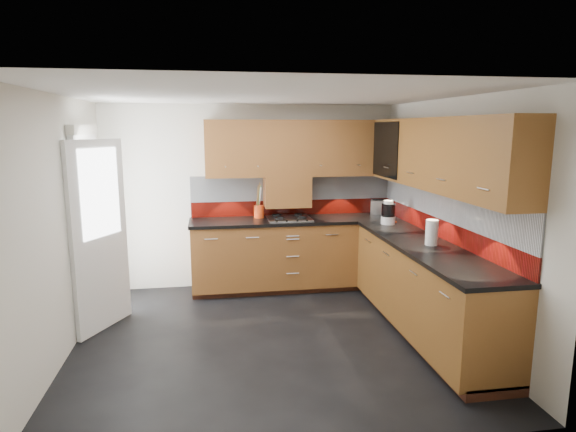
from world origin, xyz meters
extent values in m
cube|color=black|center=(0.00, 0.00, -0.01)|extent=(4.00, 3.80, 0.02)
cube|color=white|center=(0.00, 0.00, 2.45)|extent=(4.00, 3.80, 0.10)
cube|color=silver|center=(0.00, 1.84, 1.20)|extent=(4.00, 0.08, 2.64)
cube|color=silver|center=(0.00, -1.84, 1.20)|extent=(4.00, 0.08, 2.64)
cube|color=silver|center=(-1.94, 0.00, 1.20)|extent=(0.08, 3.80, 2.64)
cube|color=silver|center=(1.94, 0.00, 1.20)|extent=(0.08, 3.80, 2.64)
cube|color=brown|center=(0.55, 1.50, 0.48)|extent=(2.70, 0.60, 0.95)
cube|color=brown|center=(1.60, -0.10, 0.48)|extent=(0.60, 2.60, 0.95)
cube|color=#442013|center=(0.55, 1.53, 0.05)|extent=(2.70, 0.54, 0.10)
cube|color=#442013|center=(1.63, -0.10, 0.05)|extent=(0.54, 2.60, 0.10)
cube|color=black|center=(0.54, 1.49, 0.92)|extent=(2.72, 0.62, 0.04)
cube|color=black|center=(1.59, -0.12, 0.92)|extent=(0.62, 2.60, 0.04)
cube|color=maroon|center=(0.55, 1.79, 1.04)|extent=(2.70, 0.02, 0.20)
cube|color=silver|center=(0.55, 1.79, 1.31)|extent=(2.70, 0.02, 0.34)
cube|color=maroon|center=(1.89, 0.20, 1.04)|extent=(0.02, 3.20, 0.20)
cube|color=silver|center=(1.89, 0.20, 1.31)|extent=(0.02, 3.20, 0.34)
cube|color=brown|center=(0.65, 1.64, 1.84)|extent=(2.50, 0.33, 0.72)
cube|color=brown|center=(1.73, 0.04, 1.84)|extent=(0.33, 2.87, 0.72)
cube|color=silver|center=(0.50, 1.46, 1.63)|extent=(1.80, 0.01, 0.16)
cube|color=silver|center=(1.56, 0.00, 1.63)|extent=(0.01, 2.00, 0.16)
cube|color=brown|center=(0.45, 1.64, 1.28)|extent=(0.60, 0.33, 0.40)
cube|color=black|center=(1.56, 1.07, 1.84)|extent=(0.01, 0.80, 0.66)
cube|color=#FFD18C|center=(1.87, 1.07, 1.84)|extent=(0.01, 0.76, 0.64)
cube|color=black|center=(1.73, 1.07, 1.86)|extent=(0.29, 0.76, 0.01)
cylinder|color=black|center=(1.73, 0.82, 1.96)|extent=(0.07, 0.07, 0.16)
cylinder|color=black|center=(1.73, 0.97, 1.96)|extent=(0.07, 0.07, 0.16)
cylinder|color=white|center=(1.73, 1.12, 1.96)|extent=(0.07, 0.07, 0.16)
cylinder|color=black|center=(1.73, 1.27, 1.96)|extent=(0.07, 0.07, 0.16)
cube|color=white|center=(-1.86, 0.90, 1.02)|extent=(0.06, 0.95, 2.04)
cube|color=white|center=(-1.68, 0.55, 1.00)|extent=(0.42, 0.73, 1.98)
cube|color=white|center=(-1.65, 0.55, 1.45)|extent=(0.28, 0.50, 0.90)
cube|color=silver|center=(0.45, 1.48, 0.95)|extent=(0.56, 0.48, 0.02)
torus|color=black|center=(0.31, 1.37, 0.98)|extent=(0.12, 0.12, 0.02)
torus|color=black|center=(0.59, 1.37, 0.98)|extent=(0.12, 0.12, 0.02)
torus|color=black|center=(0.31, 1.59, 0.98)|extent=(0.12, 0.12, 0.02)
torus|color=black|center=(0.59, 1.59, 0.98)|extent=(0.12, 0.12, 0.02)
cube|color=black|center=(0.45, 1.25, 0.96)|extent=(0.42, 0.04, 0.02)
cylinder|color=#DC4214|center=(0.08, 1.64, 1.02)|extent=(0.13, 0.13, 0.16)
cylinder|color=brown|center=(0.08, 1.66, 1.22)|extent=(0.06, 0.02, 0.32)
cylinder|color=brown|center=(0.09, 1.66, 1.21)|extent=(0.05, 0.04, 0.30)
cylinder|color=brown|center=(0.07, 1.66, 1.23)|extent=(0.06, 0.03, 0.34)
cylinder|color=brown|center=(0.09, 1.65, 1.20)|extent=(0.04, 0.05, 0.28)
cylinder|color=brown|center=(0.06, 1.65, 1.21)|extent=(0.04, 0.05, 0.31)
cube|color=silver|center=(1.75, 1.66, 1.03)|extent=(0.31, 0.25, 0.19)
cube|color=black|center=(1.75, 1.66, 1.13)|extent=(0.20, 0.09, 0.01)
cube|color=black|center=(1.75, 1.70, 1.13)|extent=(0.20, 0.09, 0.01)
cylinder|color=white|center=(1.59, 0.97, 0.99)|extent=(0.17, 0.17, 0.10)
cylinder|color=black|center=(1.59, 0.97, 1.11)|extent=(0.17, 0.17, 0.16)
cylinder|color=white|center=(1.59, 0.97, 1.21)|extent=(0.12, 0.12, 0.04)
cylinder|color=white|center=(1.63, -0.12, 1.07)|extent=(0.16, 0.16, 0.26)
cube|color=#EF591A|center=(1.66, 1.08, 0.95)|extent=(0.15, 0.14, 0.01)
camera|label=1|loc=(-0.54, -4.53, 2.10)|focal=30.00mm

